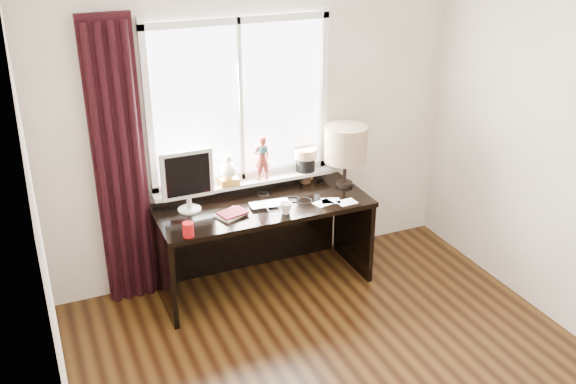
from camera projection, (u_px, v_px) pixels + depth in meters
name	position (u px, v px, depth m)	size (l,w,h in m)	color
wall_back	(257.00, 122.00, 5.19)	(3.50, 2.60, 0.00)	#C0AB94
wall_left	(52.00, 298.00, 2.89)	(4.00, 2.60, 0.00)	#C0AB94
laptop	(270.00, 204.00, 5.03)	(0.32, 0.20, 0.02)	silver
mug	(286.00, 208.00, 4.90)	(0.09, 0.09, 0.09)	white
red_cup	(188.00, 230.00, 4.56)	(0.08, 0.08, 0.10)	#970C0E
window	(242.00, 126.00, 5.09)	(1.52, 0.20, 1.40)	white
curtain	(120.00, 168.00, 4.78)	(0.38, 0.09, 2.25)	black
desk	(259.00, 226.00, 5.25)	(1.70, 0.70, 0.75)	black
monitor	(187.00, 177.00, 4.85)	(0.40, 0.18, 0.49)	beige
notebook_stack	(232.00, 214.00, 4.87)	(0.27, 0.24, 0.03)	beige
brush_holder	(305.00, 176.00, 5.44)	(0.09, 0.09, 0.25)	black
icon_frame	(307.00, 173.00, 5.48)	(0.10, 0.03, 0.13)	gold
table_lamp	(346.00, 145.00, 5.26)	(0.35, 0.35, 0.52)	black
loose_papers	(334.00, 202.00, 5.10)	(0.34, 0.21, 0.00)	white
desk_cables	(290.00, 199.00, 5.15)	(0.40, 0.39, 0.01)	black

